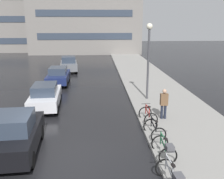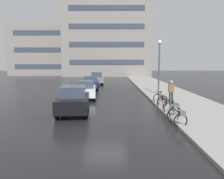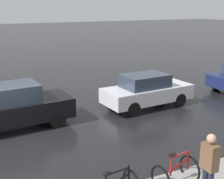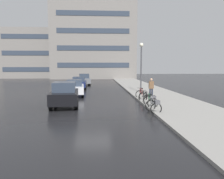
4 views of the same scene
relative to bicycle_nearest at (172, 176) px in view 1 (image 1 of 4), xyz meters
The scene contains 14 objects.
ground_plane 4.31m from the bicycle_nearest, 150.26° to the left, with size 140.00×140.00×0.00m, color black.
sidewalk_kerb 12.34m from the bicycle_nearest, 79.34° to the left, with size 4.80×60.00×0.14m, color gray.
bicycle_nearest is the anchor object (origin of this frame).
bicycle_second 1.80m from the bicycle_nearest, 82.17° to the left, with size 0.78×1.41×0.95m.
bicycle_third 3.78m from the bicycle_nearest, 85.79° to the left, with size 0.87×1.23×0.93m.
bicycle_farthest 5.57m from the bicycle_nearest, 86.63° to the left, with size 0.86×1.15×1.01m.
car_black 6.26m from the bicycle_nearest, 155.21° to the left, with size 2.12×4.10×1.73m.
car_white 10.08m from the bicycle_nearest, 123.75° to the left, with size 2.00×4.31×1.56m.
car_navy 15.87m from the bicycle_nearest, 111.30° to the left, with size 1.85×4.21×1.54m.
car_grey 21.40m from the bicycle_nearest, 104.97° to the left, with size 2.19×3.96×1.73m.
pedestrian 5.95m from the bicycle_nearest, 78.14° to the left, with size 0.40×0.24×1.79m.
streetlamp 10.09m from the bicycle_nearest, 83.72° to the left, with size 0.40×0.40×5.19m.
building_facade_main 42.09m from the bicycle_nearest, 96.16° to the left, with size 19.38×9.78×17.51m.
building_facade_side 47.89m from the bicycle_nearest, 111.66° to the left, with size 20.34×7.96×12.01m.
Camera 1 is at (1.44, -8.91, 5.12)m, focal length 40.00 mm.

